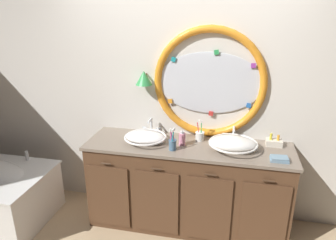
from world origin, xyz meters
TOP-DOWN VIEW (x-y plane):
  - ground_plane at (0.00, 0.00)m, footprint 14.00×14.00m
  - back_wall_assembly at (0.02, 0.59)m, footprint 6.40×0.26m
  - vanity_counter at (0.10, 0.27)m, footprint 2.03×0.61m
  - sink_basin_left at (-0.33, 0.24)m, footprint 0.42×0.42m
  - sink_basin_right at (0.53, 0.24)m, footprint 0.46×0.46m
  - faucet_set_left at (-0.33, 0.47)m, footprint 0.20×0.14m
  - faucet_set_right at (0.53, 0.47)m, footprint 0.22×0.12m
  - toothbrush_holder_left at (-0.03, 0.12)m, footprint 0.08×0.08m
  - toothbrush_holder_right at (0.20, 0.40)m, footprint 0.10×0.10m
  - soap_dispenser at (0.04, 0.26)m, footprint 0.07×0.07m
  - folded_hand_towel at (0.94, 0.10)m, footprint 0.16×0.11m
  - toiletry_basket at (0.92, 0.43)m, footprint 0.15×0.11m

SIDE VIEW (x-z plane):
  - ground_plane at x=0.00m, z-range 0.00..0.00m
  - vanity_counter at x=0.10m, z-range 0.00..0.92m
  - folded_hand_towel at x=0.94m, z-range 0.91..0.95m
  - toiletry_basket at x=0.92m, z-range 0.89..1.01m
  - toothbrush_holder_right at x=0.20m, z-range 0.86..1.08m
  - sink_basin_left at x=-0.33m, z-range 0.92..1.02m
  - faucet_set_right at x=0.53m, z-range 0.90..1.05m
  - toothbrush_holder_left at x=-0.03m, z-range 0.87..1.09m
  - soap_dispenser at x=0.04m, z-range 0.90..1.06m
  - sink_basin_right at x=0.53m, z-range 0.92..1.05m
  - faucet_set_left at x=-0.33m, z-range 0.90..1.08m
  - back_wall_assembly at x=0.02m, z-range 0.02..2.62m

